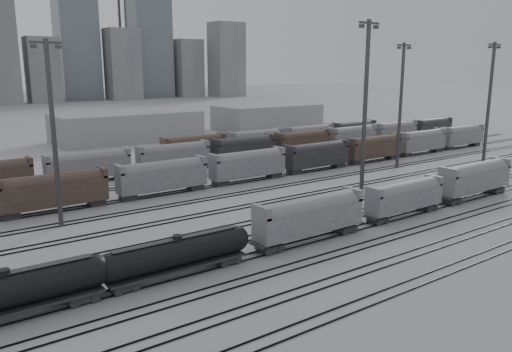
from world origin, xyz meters
TOP-DOWN VIEW (x-y plane):
  - ground at (0.00, 0.00)m, footprint 900.00×900.00m
  - tracks at (0.00, 17.50)m, footprint 220.00×71.50m
  - tank_car_a at (-37.54, 1.00)m, footprint 17.35×2.89m
  - tank_car_b at (-22.01, 1.00)m, footprint 16.50×2.75m
  - hopper_car_a at (-4.62, 1.00)m, footprint 14.97×2.97m
  - hopper_car_b at (13.00, 1.00)m, footprint 13.56×2.69m
  - hopper_car_c at (30.34, 1.00)m, footprint 15.50×3.08m
  - light_mast_b at (-27.17, 24.37)m, footprint 3.82×0.61m
  - light_mast_c at (19.94, 15.24)m, footprint 4.47×0.71m
  - light_mast_d at (40.45, 24.27)m, footprint 4.04×0.65m
  - light_mast_e at (53.81, 13.13)m, footprint 4.06×0.65m
  - bg_string_near at (8.00, 32.00)m, footprint 151.00×3.00m
  - bg_string_mid at (18.00, 48.00)m, footprint 151.00×3.00m
  - bg_string_far at (35.50, 56.00)m, footprint 66.00×3.00m
  - warehouse_mid at (10.00, 95.00)m, footprint 40.00×18.00m
  - warehouse_right at (60.00, 95.00)m, footprint 35.00×18.00m
  - skyline at (10.84, 280.00)m, footprint 316.00×22.40m
  - crane_right at (91.26, 305.00)m, footprint 42.00×1.80m

SIDE VIEW (x-z plane):
  - ground at x=0.00m, z-range 0.00..0.00m
  - tracks at x=0.00m, z-range 0.00..0.16m
  - tank_car_b at x=-22.01m, z-range 0.32..4.40m
  - tank_car_a at x=-37.54m, z-range 0.34..4.63m
  - bg_string_far at x=35.50m, z-range 0.00..5.60m
  - bg_string_near at x=8.00m, z-range 0.00..5.60m
  - bg_string_mid at x=18.00m, z-range 0.00..5.60m
  - hopper_car_b at x=13.00m, z-range 0.57..5.42m
  - hopper_car_a at x=-4.62m, z-range 0.63..5.98m
  - hopper_car_c at x=30.34m, z-range 0.65..6.20m
  - warehouse_mid at x=10.00m, z-range 0.00..8.00m
  - warehouse_right at x=60.00m, z-range 0.00..8.00m
  - light_mast_b at x=-27.17m, z-range 0.73..24.58m
  - light_mast_d at x=40.45m, z-range 0.77..26.05m
  - light_mast_e at x=53.81m, z-range 0.77..26.13m
  - light_mast_c at x=19.94m, z-range 0.85..28.77m
  - skyline at x=10.84m, z-range -12.77..82.23m
  - crane_right at x=91.26m, z-range 7.39..107.39m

